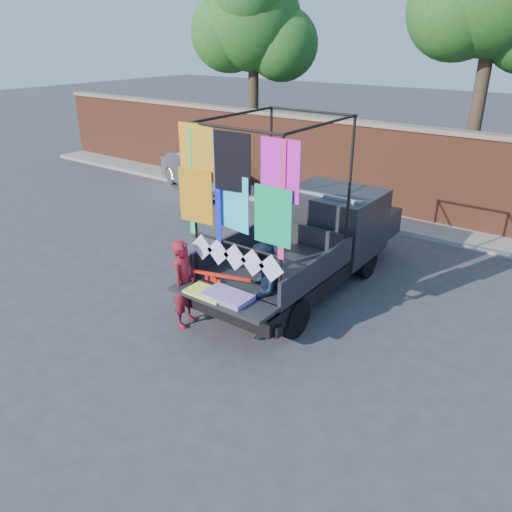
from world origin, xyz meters
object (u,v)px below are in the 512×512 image
Objects in this scene: pickup_truck at (319,238)px; man at (262,290)px; sedan at (200,171)px; woman at (185,284)px.

pickup_truck is 3.29× the size of man.
pickup_truck is 1.49× the size of sedan.
woman is (5.65, -6.60, 0.19)m from sedan.
pickup_truck reaches higher than sedan.
man is (1.31, 0.54, 0.05)m from woman.
man is at bearing -81.75° from pickup_truck.
woman is (-0.94, -3.10, -0.09)m from pickup_truck.
man is (0.37, -2.56, -0.04)m from pickup_truck.
pickup_truck is 3.24m from woman.
pickup_truck is 3.49× the size of woman.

